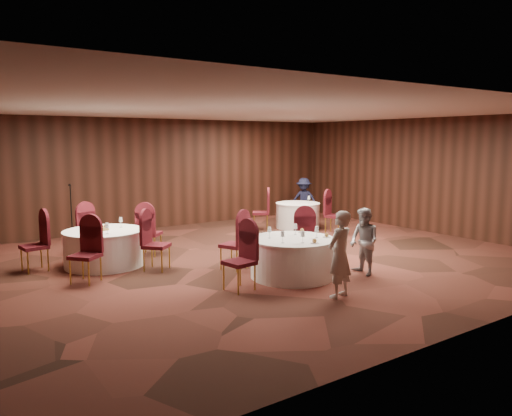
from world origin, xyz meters
TOP-DOWN VIEW (x-y plane):
  - ground at (0.00, 0.00)m, footprint 12.00×12.00m
  - room_shell at (0.00, 0.00)m, footprint 12.00×12.00m
  - table_main at (-0.15, -1.51)m, footprint 1.61×1.61m
  - table_left at (-2.79, 1.38)m, footprint 1.63×1.63m
  - table_right at (3.36, 2.60)m, footprint 1.30×1.30m
  - chairs_main at (-0.44, -0.91)m, footprint 2.95×1.90m
  - chairs_left at (-2.83, 1.38)m, footprint 3.08×3.01m
  - chairs_right at (2.96, 2.15)m, footprint 2.05×2.36m
  - tabletop_main at (0.00, -1.62)m, footprint 1.12×1.09m
  - tabletop_left at (-2.79, 1.38)m, footprint 0.83×0.79m
  - tabletop_right at (3.60, 2.37)m, footprint 0.08×0.08m
  - mic_stand at (-2.79, 3.84)m, footprint 0.24×0.24m
  - woman_a at (-0.29, -2.91)m, footprint 0.59×0.46m
  - woman_b at (1.09, -2.15)m, footprint 0.58×0.69m
  - man_c at (4.39, 3.55)m, footprint 0.93×1.02m

SIDE VIEW (x-z plane):
  - ground at x=0.00m, z-range 0.00..0.00m
  - table_main at x=-0.15m, z-range 0.01..0.75m
  - table_left at x=-2.79m, z-range 0.01..0.75m
  - table_right at x=3.36m, z-range 0.01..0.75m
  - mic_stand at x=-2.79m, z-range -0.32..1.19m
  - chairs_main at x=-0.44m, z-range 0.00..1.00m
  - chairs_left at x=-2.83m, z-range 0.00..1.00m
  - chairs_right at x=2.96m, z-range 0.00..1.00m
  - woman_b at x=1.09m, z-range 0.00..1.29m
  - man_c at x=4.39m, z-range 0.00..1.38m
  - woman_a at x=-0.29m, z-range 0.00..1.44m
  - tabletop_left at x=-2.79m, z-range 0.71..0.93m
  - tabletop_main at x=0.00m, z-range 0.74..0.95m
  - tabletop_right at x=3.60m, z-range 0.79..1.01m
  - room_shell at x=0.00m, z-range -4.04..7.96m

